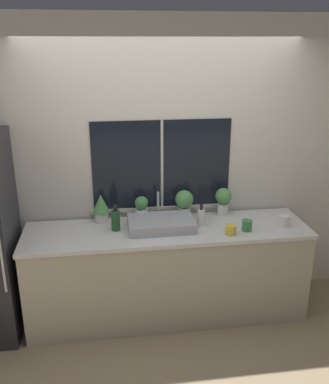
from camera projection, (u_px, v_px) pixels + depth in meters
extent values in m
plane|color=#937F60|center=(172.00, 333.00, 3.81)|extent=(14.00, 14.00, 0.00)
cube|color=silver|center=(161.00, 166.00, 4.02)|extent=(8.00, 0.06, 2.70)
cube|color=black|center=(162.00, 165.00, 3.98)|extent=(1.29, 0.01, 0.83)
cube|color=beige|center=(162.00, 165.00, 3.97)|extent=(0.02, 0.01, 0.83)
cube|color=beige|center=(162.00, 208.00, 4.12)|extent=(1.35, 0.04, 0.03)
cube|color=#B2A893|center=(167.00, 274.00, 3.97)|extent=(2.52, 0.64, 0.85)
cube|color=silver|center=(167.00, 231.00, 3.82)|extent=(2.55, 0.66, 0.03)
cylinder|color=silver|center=(0.00, 246.00, 3.27)|extent=(0.02, 0.02, 0.80)
cube|color=#ADADB2|center=(161.00, 223.00, 3.81)|extent=(0.59, 0.37, 0.09)
cylinder|color=#B7B7BC|center=(158.00, 217.00, 4.03)|extent=(0.04, 0.04, 0.03)
cylinder|color=#B7B7BC|center=(158.00, 204.00, 3.98)|extent=(0.02, 0.02, 0.24)
cylinder|color=white|center=(102.00, 217.00, 3.95)|extent=(0.12, 0.12, 0.10)
cone|color=#569951|center=(101.00, 203.00, 3.91)|extent=(0.16, 0.16, 0.17)
cylinder|color=white|center=(142.00, 214.00, 4.00)|extent=(0.13, 0.13, 0.10)
sphere|color=#478E4C|center=(141.00, 203.00, 3.96)|extent=(0.12, 0.12, 0.12)
cylinder|color=white|center=(184.00, 212.00, 4.06)|extent=(0.12, 0.12, 0.09)
sphere|color=#569951|center=(184.00, 199.00, 4.01)|extent=(0.17, 0.17, 0.17)
cylinder|color=white|center=(223.00, 209.00, 4.10)|extent=(0.10, 0.10, 0.12)
sphere|color=#569951|center=(223.00, 196.00, 4.06)|extent=(0.15, 0.15, 0.15)
cylinder|color=white|center=(201.00, 218.00, 3.84)|extent=(0.07, 0.07, 0.16)
cylinder|color=black|center=(201.00, 207.00, 3.81)|extent=(0.03, 0.03, 0.05)
cylinder|color=#235128|center=(116.00, 221.00, 3.76)|extent=(0.08, 0.08, 0.18)
cylinder|color=black|center=(115.00, 208.00, 3.72)|extent=(0.04, 0.04, 0.05)
cylinder|color=#38844C|center=(247.00, 225.00, 3.77)|extent=(0.09, 0.09, 0.10)
cylinder|color=white|center=(284.00, 221.00, 3.86)|extent=(0.10, 0.10, 0.10)
cylinder|color=gold|center=(231.00, 230.00, 3.69)|extent=(0.09, 0.09, 0.09)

